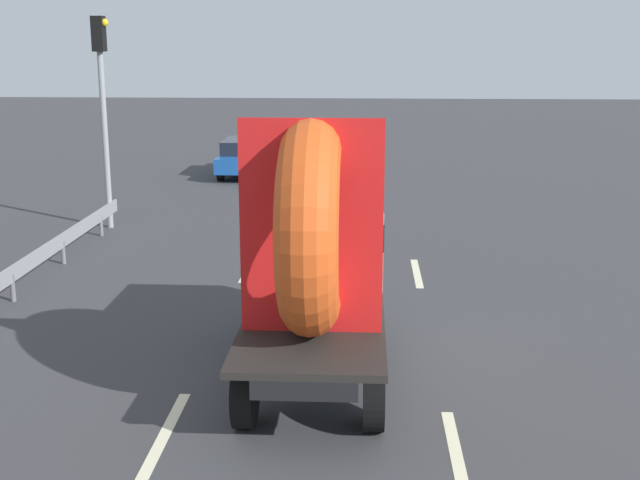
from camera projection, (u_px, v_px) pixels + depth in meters
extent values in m
plane|color=#38383A|center=(340.00, 367.00, 12.95)|extent=(120.00, 120.00, 0.00)
cylinder|color=black|center=(272.00, 312.00, 14.04)|extent=(0.28, 0.96, 0.96)
cylinder|color=black|center=(372.00, 314.00, 13.95)|extent=(0.28, 0.96, 0.96)
cylinder|color=black|center=(245.00, 392.00, 10.88)|extent=(0.28, 0.96, 0.96)
cylinder|color=black|center=(374.00, 395.00, 10.79)|extent=(0.28, 0.96, 0.96)
cube|color=black|center=(316.00, 319.00, 12.30)|extent=(1.30, 5.21, 0.25)
cube|color=silver|center=(322.00, 241.00, 13.70)|extent=(2.00, 1.95, 1.35)
cube|color=black|center=(322.00, 225.00, 13.58)|extent=(2.02, 1.85, 0.44)
cube|color=black|center=(312.00, 331.00, 11.32)|extent=(2.00, 3.27, 0.10)
cube|color=black|center=(319.00, 259.00, 12.71)|extent=(1.80, 0.08, 1.10)
torus|color=#D84C19|center=(311.00, 228.00, 10.82)|extent=(0.79, 2.88, 2.88)
cube|color=red|center=(311.00, 228.00, 10.82)|extent=(1.90, 0.03, 2.88)
cylinder|color=black|center=(232.00, 161.00, 32.47)|extent=(0.22, 0.64, 0.64)
cylinder|color=black|center=(271.00, 162.00, 32.39)|extent=(0.22, 0.64, 0.64)
cylinder|color=black|center=(221.00, 172.00, 29.87)|extent=(0.22, 0.64, 0.64)
cylinder|color=black|center=(263.00, 172.00, 29.79)|extent=(0.22, 0.64, 0.64)
cube|color=#194C99|center=(247.00, 159.00, 31.07)|extent=(1.80, 4.19, 0.55)
cube|color=black|center=(246.00, 146.00, 30.84)|extent=(1.62, 2.35, 0.50)
cylinder|color=gray|center=(105.00, 142.00, 21.97)|extent=(0.16, 0.16, 4.71)
cube|color=black|center=(99.00, 34.00, 21.30)|extent=(0.30, 0.36, 0.90)
sphere|color=yellow|center=(104.00, 23.00, 21.22)|extent=(0.20, 0.20, 0.20)
cube|color=gray|center=(39.00, 256.00, 17.40)|extent=(0.06, 11.10, 0.32)
cylinder|color=slate|center=(13.00, 288.00, 16.12)|extent=(0.10, 0.10, 0.55)
cylinder|color=slate|center=(63.00, 252.00, 18.81)|extent=(0.10, 0.10, 0.55)
cylinder|color=slate|center=(101.00, 226.00, 21.50)|extent=(0.10, 0.10, 0.55)
cube|color=beige|center=(162.00, 439.00, 10.62)|extent=(0.16, 2.76, 0.01)
cube|color=beige|center=(250.00, 266.00, 18.69)|extent=(0.16, 2.66, 0.01)
cube|color=beige|center=(458.00, 462.00, 10.03)|extent=(0.16, 2.77, 0.01)
cube|color=beige|center=(417.00, 273.00, 18.12)|extent=(0.16, 2.27, 0.01)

